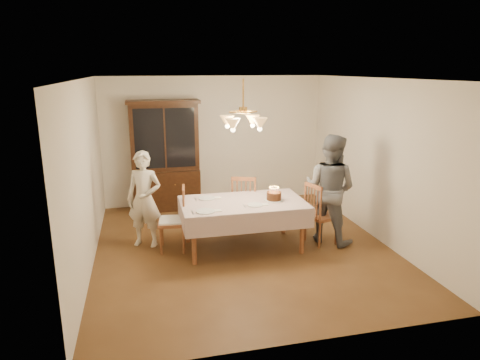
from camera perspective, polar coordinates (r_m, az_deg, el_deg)
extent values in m
plane|color=#533217|center=(6.84, 0.39, -8.95)|extent=(5.00, 5.00, 0.00)
plane|color=white|center=(6.27, 0.43, 13.37)|extent=(5.00, 5.00, 0.00)
plane|color=silver|center=(8.84, -3.43, 5.26)|extent=(4.50, 0.00, 4.50)
plane|color=silver|center=(4.15, 8.63, -5.89)|extent=(4.50, 0.00, 4.50)
plane|color=silver|center=(6.31, -19.87, 0.56)|extent=(0.00, 5.00, 5.00)
plane|color=silver|center=(7.29, 17.88, 2.54)|extent=(0.00, 5.00, 5.00)
cube|color=brown|center=(6.59, 0.40, -3.12)|extent=(1.80, 1.00, 0.04)
cube|color=beige|center=(6.58, 0.40, -2.93)|extent=(1.90, 1.10, 0.01)
cylinder|color=brown|center=(6.19, -6.15, -8.11)|extent=(0.07, 0.07, 0.71)
cylinder|color=brown|center=(6.57, 8.28, -6.80)|extent=(0.07, 0.07, 0.71)
cylinder|color=brown|center=(6.97, -7.03, -5.48)|extent=(0.07, 0.07, 0.71)
cylinder|color=brown|center=(7.31, 5.89, -4.47)|extent=(0.07, 0.07, 0.71)
cube|color=black|center=(8.66, -9.74, -1.23)|extent=(1.30, 0.50, 0.80)
cube|color=black|center=(8.48, -10.06, 5.69)|extent=(1.30, 0.40, 1.30)
cube|color=black|center=(8.29, -9.98, 5.48)|extent=(1.14, 0.01, 1.14)
cube|color=black|center=(8.36, -10.25, 10.25)|extent=(1.38, 0.54, 0.06)
cube|color=brown|center=(7.40, 0.60, -3.39)|extent=(0.55, 0.54, 0.05)
cube|color=brown|center=(7.07, 0.49, 0.15)|extent=(0.39, 0.16, 0.06)
cylinder|color=brown|center=(7.62, 2.05, -4.71)|extent=(0.04, 0.04, 0.43)
cylinder|color=brown|center=(7.65, -0.65, -4.63)|extent=(0.04, 0.04, 0.43)
cylinder|color=brown|center=(7.30, 1.90, -5.59)|extent=(0.04, 0.04, 0.43)
cylinder|color=brown|center=(7.33, -0.92, -5.50)|extent=(0.04, 0.04, 0.43)
cube|color=brown|center=(6.69, -9.05, -5.57)|extent=(0.47, 0.48, 0.05)
cube|color=brown|center=(6.52, -7.56, -1.23)|extent=(0.08, 0.40, 0.06)
cylinder|color=brown|center=(6.95, -10.34, -6.91)|extent=(0.04, 0.04, 0.43)
cylinder|color=brown|center=(6.62, -10.50, -8.05)|extent=(0.04, 0.04, 0.43)
cylinder|color=brown|center=(6.93, -7.51, -6.84)|extent=(0.04, 0.04, 0.43)
cylinder|color=brown|center=(6.60, -7.53, -7.98)|extent=(0.04, 0.04, 0.43)
cube|color=white|center=(6.68, -9.06, -5.29)|extent=(0.42, 0.44, 0.03)
cube|color=brown|center=(7.00, 10.79, -4.72)|extent=(0.53, 0.54, 0.05)
cube|color=brown|center=(6.73, 9.76, -0.82)|extent=(0.14, 0.39, 0.06)
cylinder|color=brown|center=(7.06, 12.71, -6.68)|extent=(0.04, 0.04, 0.43)
cylinder|color=brown|center=(7.31, 10.82, -5.83)|extent=(0.04, 0.04, 0.43)
cylinder|color=brown|center=(6.85, 10.57, -7.25)|extent=(0.04, 0.04, 0.43)
cylinder|color=brown|center=(7.11, 8.71, -6.34)|extent=(0.04, 0.04, 0.43)
imported|color=beige|center=(6.84, -12.64, -2.53)|extent=(0.65, 0.55, 1.52)
imported|color=slate|center=(6.97, 11.88, -1.16)|extent=(1.07, 1.08, 1.76)
cylinder|color=white|center=(6.65, 4.53, -2.68)|extent=(0.30, 0.30, 0.01)
cylinder|color=#3B1D0D|center=(6.63, 4.55, -2.12)|extent=(0.23, 0.23, 0.12)
cylinder|color=#598CD8|center=(6.62, 5.12, -1.28)|extent=(0.01, 0.01, 0.07)
sphere|color=#FFB23F|center=(6.61, 5.13, -0.94)|extent=(0.01, 0.01, 0.01)
cylinder|color=pink|center=(6.64, 5.00, -1.21)|extent=(0.01, 0.01, 0.07)
sphere|color=#FFB23F|center=(6.63, 5.01, -0.88)|extent=(0.01, 0.01, 0.01)
cylinder|color=#EACC66|center=(6.66, 4.80, -1.17)|extent=(0.01, 0.01, 0.07)
sphere|color=#FFB23F|center=(6.65, 4.81, -0.84)|extent=(0.01, 0.01, 0.01)
cylinder|color=#598CD8|center=(6.67, 4.57, -1.15)|extent=(0.01, 0.01, 0.07)
sphere|color=#FFB23F|center=(6.66, 4.57, -0.82)|extent=(0.01, 0.01, 0.01)
cylinder|color=pink|center=(6.66, 4.33, -1.16)|extent=(0.01, 0.01, 0.07)
sphere|color=#FFB23F|center=(6.65, 4.34, -0.83)|extent=(0.01, 0.01, 0.01)
cylinder|color=#EACC66|center=(6.65, 4.13, -1.20)|extent=(0.01, 0.01, 0.07)
sphere|color=#FFB23F|center=(6.63, 4.14, -0.86)|extent=(0.01, 0.01, 0.01)
cylinder|color=#598CD8|center=(6.62, 4.01, -1.25)|extent=(0.01, 0.01, 0.07)
sphere|color=#FFB23F|center=(6.61, 4.01, -0.92)|extent=(0.01, 0.01, 0.01)
cylinder|color=pink|center=(6.59, 3.98, -1.32)|extent=(0.01, 0.01, 0.07)
sphere|color=#FFB23F|center=(6.58, 3.98, -0.98)|extent=(0.01, 0.01, 0.01)
cylinder|color=#EACC66|center=(6.57, 4.05, -1.38)|extent=(0.01, 0.01, 0.07)
sphere|color=#FFB23F|center=(6.56, 4.06, -1.05)|extent=(0.01, 0.01, 0.01)
cylinder|color=#598CD8|center=(6.55, 4.21, -1.44)|extent=(0.01, 0.01, 0.07)
sphere|color=#FFB23F|center=(6.54, 4.22, -1.10)|extent=(0.01, 0.01, 0.01)
cylinder|color=pink|center=(6.54, 4.44, -1.47)|extent=(0.01, 0.01, 0.07)
sphere|color=#FFB23F|center=(6.53, 4.44, -1.13)|extent=(0.01, 0.01, 0.01)
cylinder|color=#EACC66|center=(6.54, 4.68, -1.48)|extent=(0.01, 0.01, 0.07)
sphere|color=#FFB23F|center=(6.53, 4.69, -1.14)|extent=(0.01, 0.01, 0.01)
cylinder|color=#598CD8|center=(6.55, 4.91, -1.45)|extent=(0.01, 0.01, 0.07)
sphere|color=#FFB23F|center=(6.54, 4.92, -1.12)|extent=(0.01, 0.01, 0.01)
cylinder|color=pink|center=(6.57, 5.07, -1.41)|extent=(0.01, 0.01, 0.07)
sphere|color=#FFB23F|center=(6.56, 5.08, -1.07)|extent=(0.01, 0.01, 0.01)
cylinder|color=#EACC66|center=(6.59, 5.15, -1.34)|extent=(0.01, 0.01, 0.07)
sphere|color=#FFB23F|center=(6.58, 5.16, -1.01)|extent=(0.01, 0.01, 0.01)
cylinder|color=white|center=(6.13, -4.64, -4.19)|extent=(0.27, 0.27, 0.02)
cube|color=silver|center=(6.11, -6.32, -4.34)|extent=(0.01, 0.16, 0.01)
cube|color=white|center=(6.16, -2.98, -4.09)|extent=(0.10, 0.10, 0.01)
cylinder|color=white|center=(6.40, 2.02, -3.34)|extent=(0.23, 0.23, 0.02)
cube|color=silver|center=(6.36, 0.63, -3.48)|extent=(0.01, 0.16, 0.01)
cube|color=white|center=(6.44, 3.40, -3.25)|extent=(0.10, 0.10, 0.01)
cylinder|color=white|center=(6.74, -4.47, -2.44)|extent=(0.26, 0.26, 0.02)
cube|color=silver|center=(6.72, -5.94, -2.56)|extent=(0.01, 0.16, 0.01)
cube|color=white|center=(6.76, -3.00, -2.36)|extent=(0.10, 0.10, 0.01)
cylinder|color=#BF8C3F|center=(6.28, 0.43, 11.54)|extent=(0.02, 0.02, 0.40)
cylinder|color=#BF8C3F|center=(6.30, 0.42, 9.27)|extent=(0.12, 0.12, 0.10)
cone|color=#D8994C|center=(6.56, 1.70, 7.90)|extent=(0.22, 0.22, 0.18)
sphere|color=#FFD899|center=(6.57, 1.70, 7.29)|extent=(0.07, 0.07, 0.07)
cone|color=#D8994C|center=(6.47, -1.72, 7.80)|extent=(0.22, 0.22, 0.18)
sphere|color=#FFD899|center=(6.48, -1.71, 7.19)|extent=(0.07, 0.07, 0.07)
cone|color=#D8994C|center=(6.08, -0.96, 7.37)|extent=(0.22, 0.22, 0.18)
sphere|color=#FFD899|center=(6.09, -0.96, 6.71)|extent=(0.07, 0.07, 0.07)
cone|color=#D8994C|center=(6.18, 2.66, 7.47)|extent=(0.22, 0.22, 0.18)
sphere|color=#FFD899|center=(6.19, 2.65, 6.83)|extent=(0.07, 0.07, 0.07)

